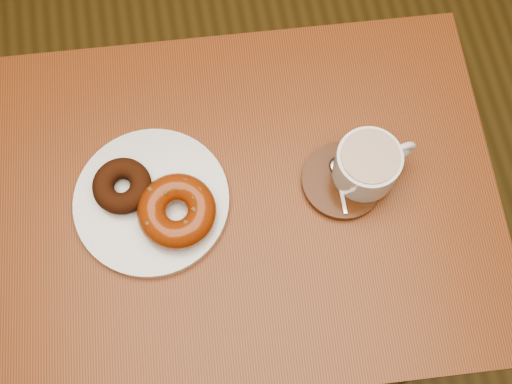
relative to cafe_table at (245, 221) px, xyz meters
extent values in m
plane|color=#523D19|center=(0.19, 0.04, -0.64)|extent=(6.00, 6.00, 0.00)
cube|color=brown|center=(0.00, 0.00, 0.11)|extent=(0.85, 0.66, 0.03)
cylinder|color=#4F3816|center=(0.35, -0.29, -0.28)|extent=(0.04, 0.04, 0.73)
cylinder|color=#4F3816|center=(-0.35, 0.29, -0.28)|extent=(0.04, 0.04, 0.73)
cylinder|color=#4F3816|center=(0.38, 0.24, -0.28)|extent=(0.04, 0.04, 0.73)
cylinder|color=silver|center=(-0.14, 0.02, 0.13)|extent=(0.33, 0.33, 0.01)
torus|color=#34170A|center=(-0.18, 0.04, 0.15)|extent=(0.11, 0.11, 0.03)
torus|color=maroon|center=(-0.11, -0.02, 0.16)|extent=(0.15, 0.15, 0.04)
cube|color=#523F1B|center=(-0.07, -0.02, 0.18)|extent=(0.01, 0.01, 0.00)
cube|color=#523F1B|center=(-0.07, 0.00, 0.18)|extent=(0.01, 0.01, 0.00)
cube|color=#523F1B|center=(-0.08, 0.01, 0.18)|extent=(0.01, 0.01, 0.00)
cube|color=#523F1B|center=(-0.09, 0.02, 0.18)|extent=(0.01, 0.01, 0.00)
cube|color=#523F1B|center=(-0.11, 0.02, 0.18)|extent=(0.01, 0.01, 0.00)
cube|color=#523F1B|center=(-0.12, 0.02, 0.18)|extent=(0.01, 0.01, 0.00)
cube|color=#523F1B|center=(-0.14, 0.01, 0.18)|extent=(0.01, 0.01, 0.00)
cube|color=#523F1B|center=(-0.14, -0.01, 0.18)|extent=(0.01, 0.01, 0.00)
cube|color=#523F1B|center=(-0.14, -0.02, 0.18)|extent=(0.01, 0.01, 0.00)
cube|color=#523F1B|center=(-0.14, -0.04, 0.18)|extent=(0.01, 0.01, 0.00)
cube|color=#523F1B|center=(-0.12, -0.05, 0.18)|extent=(0.01, 0.01, 0.00)
cube|color=#523F1B|center=(-0.11, -0.05, 0.18)|extent=(0.01, 0.01, 0.00)
cube|color=#523F1B|center=(-0.09, -0.05, 0.18)|extent=(0.01, 0.01, 0.00)
cube|color=#523F1B|center=(-0.08, -0.04, 0.18)|extent=(0.01, 0.01, 0.00)
cube|color=#523F1B|center=(-0.07, -0.03, 0.18)|extent=(0.01, 0.01, 0.00)
cylinder|color=#381707|center=(0.16, 0.00, 0.13)|extent=(0.15, 0.15, 0.01)
cylinder|color=silver|center=(0.20, 0.00, 0.17)|extent=(0.10, 0.10, 0.07)
cylinder|color=brown|center=(0.20, 0.00, 0.20)|extent=(0.09, 0.09, 0.00)
torus|color=silver|center=(0.25, 0.02, 0.17)|extent=(0.05, 0.02, 0.05)
ellipsoid|color=silver|center=(0.15, 0.02, 0.14)|extent=(0.02, 0.03, 0.01)
cube|color=silver|center=(0.15, -0.02, 0.14)|extent=(0.01, 0.08, 0.00)
camera|label=1|loc=(-0.04, -0.33, 1.09)|focal=45.00mm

